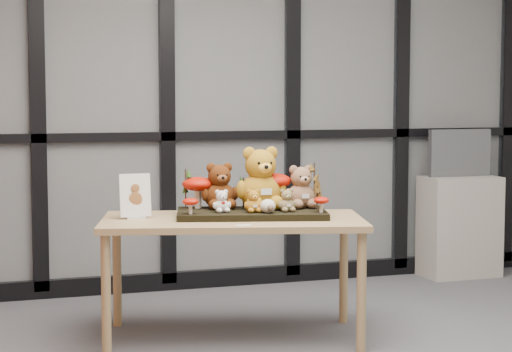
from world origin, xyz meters
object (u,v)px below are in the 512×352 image
object	(u,v)px
plush_cream_hedgehog	(268,205)
mushroom_front_right	(321,204)
diorama_tray	(252,214)
monitor	(460,153)
bear_pooh_yellow	(260,175)
bear_brown_medium	(219,183)
bear_small_yellow	(253,200)
mushroom_back_right	(274,188)
display_table	(233,231)
bear_tan_back	(301,184)
cabinet	(460,226)
sign_holder	(135,199)
mushroom_front_left	(190,205)
bear_white_bow	(222,200)
bear_beige_small	(287,199)
mushroom_back_left	(198,191)

from	to	relation	value
plush_cream_hedgehog	mushroom_front_right	bearing A→B (deg)	2.32
diorama_tray	monitor	size ratio (longest dim) A/B	1.67
bear_pooh_yellow	bear_brown_medium	size ratio (longest dim) A/B	1.35
bear_small_yellow	mushroom_back_right	distance (m)	0.26
bear_pooh_yellow	plush_cream_hedgehog	distance (m)	0.25
display_table	bear_tan_back	world-z (taller)	bear_tan_back
cabinet	sign_holder	bearing A→B (deg)	-159.25
bear_pooh_yellow	sign_holder	xyz separation A→B (m)	(-0.69, 0.07, -0.12)
bear_brown_medium	mushroom_front_right	world-z (taller)	bear_brown_medium
cabinet	mushroom_back_right	bearing A→B (deg)	-150.60
bear_small_yellow	mushroom_front_left	distance (m)	0.34
bear_tan_back	bear_white_bow	distance (m)	0.49
bear_brown_medium	mushroom_back_right	bearing A→B (deg)	5.56
plush_cream_hedgehog	mushroom_front_left	distance (m)	0.41
diorama_tray	bear_brown_medium	bearing A→B (deg)	149.30
bear_beige_small	mushroom_front_left	size ratio (longest dim) A/B	1.43
cabinet	bear_small_yellow	bearing A→B (deg)	-149.06
cabinet	diorama_tray	bearing A→B (deg)	-150.57
display_table	bear_small_yellow	size ratio (longest dim) A/B	11.22
bear_small_yellow	cabinet	bearing A→B (deg)	46.03
mushroom_front_right	bear_pooh_yellow	bearing A→B (deg)	135.28
bear_pooh_yellow	bear_white_bow	size ratio (longest dim) A/B	2.80
display_table	cabinet	distance (m)	2.38
bear_brown_medium	bear_tan_back	world-z (taller)	bear_brown_medium
bear_beige_small	plush_cream_hedgehog	bearing A→B (deg)	-153.18
bear_pooh_yellow	mushroom_back_left	bearing A→B (deg)	173.00
bear_beige_small	cabinet	world-z (taller)	bear_beige_small
bear_brown_medium	cabinet	xyz separation A→B (m)	(2.11, 0.96, -0.47)
bear_beige_small	mushroom_front_right	size ratio (longest dim) A/B	1.46
bear_small_yellow	mushroom_back_left	distance (m)	0.36
sign_holder	monitor	world-z (taller)	monitor
mushroom_back_right	cabinet	xyz separation A→B (m)	(1.80, 1.01, -0.44)
diorama_tray	monitor	bearing A→B (deg)	44.93
mushroom_back_left	cabinet	bearing A→B (deg)	22.46
bear_white_bow	plush_cream_hedgehog	bearing A→B (deg)	-10.36
bear_pooh_yellow	plush_cream_hedgehog	bearing A→B (deg)	-81.72
display_table	cabinet	bearing A→B (deg)	43.64
mushroom_front_right	diorama_tray	bearing A→B (deg)	149.10
mushroom_front_right	monitor	xyz separation A→B (m)	(1.63, 1.33, 0.16)
bear_brown_medium	plush_cream_hedgehog	world-z (taller)	bear_brown_medium
diorama_tray	mushroom_back_left	xyz separation A→B (m)	(-0.25, 0.19, 0.11)
diorama_tray	bear_brown_medium	size ratio (longest dim) A/B	2.89
display_table	mushroom_front_right	size ratio (longest dim) A/B	16.53
mushroom_back_left	diorama_tray	bearing A→B (deg)	-37.01
plush_cream_hedgehog	mushroom_back_left	distance (m)	0.45
bear_small_yellow	monitor	xyz separation A→B (m)	(1.98, 1.21, 0.14)
mushroom_back_right	bear_white_bow	bearing A→B (deg)	-160.73
bear_small_yellow	mushroom_back_right	bearing A→B (deg)	58.73
bear_beige_small	mushroom_front_right	bearing A→B (deg)	-13.00
bear_small_yellow	plush_cream_hedgehog	world-z (taller)	bear_small_yellow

